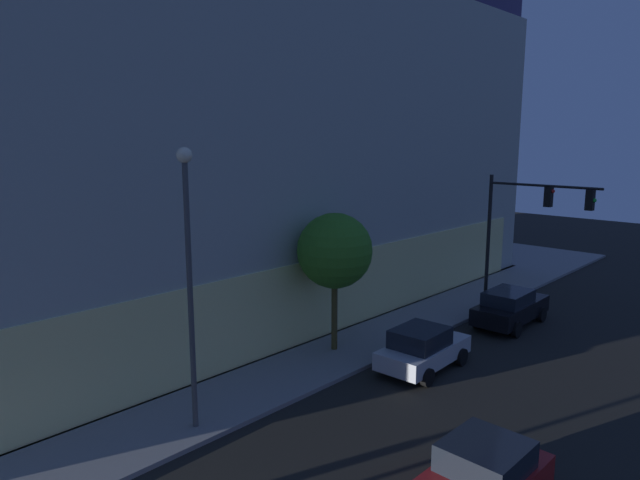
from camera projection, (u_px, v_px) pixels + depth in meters
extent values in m
cube|color=#4C4C51|center=(194.00, 289.00, 32.19)|extent=(36.08, 21.88, 0.15)
cube|color=#FBF196|center=(331.00, 292.00, 24.76)|extent=(32.11, 0.60, 3.42)
cube|color=#A8AEA2|center=(188.00, 149.00, 30.78)|extent=(35.68, 21.48, 15.67)
cylinder|color=black|center=(488.00, 242.00, 28.02)|extent=(0.18, 0.18, 6.65)
cylinder|color=black|center=(544.00, 186.00, 25.71)|extent=(0.25, 5.19, 0.12)
cube|color=black|center=(548.00, 197.00, 25.62)|extent=(0.33, 0.33, 0.90)
sphere|color=red|center=(553.00, 191.00, 25.44)|extent=(0.18, 0.18, 0.18)
cube|color=black|center=(590.00, 200.00, 24.36)|extent=(0.33, 0.33, 0.90)
sphere|color=green|center=(594.00, 200.00, 24.23)|extent=(0.18, 0.18, 0.18)
cylinder|color=#4A4A4A|center=(190.00, 299.00, 15.98)|extent=(0.16, 0.16, 7.79)
sphere|color=#F9EFC6|center=(184.00, 155.00, 15.26)|extent=(0.44, 0.44, 0.44)
cylinder|color=#4A411E|center=(334.00, 315.00, 22.53)|extent=(0.24, 0.24, 2.86)
sphere|color=#36761E|center=(335.00, 251.00, 22.06)|extent=(2.98, 2.98, 2.98)
cube|color=black|center=(486.00, 456.00, 12.90)|extent=(1.87, 1.74, 0.64)
cylinder|color=black|center=(467.00, 463.00, 14.39)|extent=(0.72, 0.25, 0.71)
cube|color=#B7BABF|center=(424.00, 352.00, 21.09)|extent=(4.09, 1.96, 0.65)
cube|color=black|center=(420.00, 337.00, 20.75)|extent=(2.07, 1.71, 0.67)
cube|color=#F9F4CC|center=(437.00, 335.00, 22.90)|extent=(0.13, 0.20, 0.12)
cube|color=#F9F4CC|center=(462.00, 341.00, 22.19)|extent=(0.13, 0.20, 0.12)
cylinder|color=black|center=(420.00, 345.00, 22.66)|extent=(0.66, 0.26, 0.66)
cylinder|color=black|center=(461.00, 357.00, 21.48)|extent=(0.66, 0.26, 0.66)
cylinder|color=black|center=(384.00, 364.00, 20.82)|extent=(0.66, 0.26, 0.66)
cylinder|color=black|center=(427.00, 377.00, 19.63)|extent=(0.66, 0.26, 0.66)
cube|color=black|center=(511.00, 310.00, 26.06)|extent=(4.67, 1.92, 0.76)
cube|color=black|center=(508.00, 297.00, 25.68)|extent=(2.34, 1.69, 0.59)
cube|color=#F9F4CC|center=(519.00, 297.00, 28.07)|extent=(0.12, 0.20, 0.12)
cube|color=#F9F4CC|center=(541.00, 301.00, 27.35)|extent=(0.12, 0.20, 0.12)
cylinder|color=black|center=(505.00, 307.00, 27.77)|extent=(0.70, 0.25, 0.70)
cylinder|color=black|center=(542.00, 314.00, 26.57)|extent=(0.70, 0.25, 0.70)
cylinder|color=black|center=(478.00, 321.00, 25.67)|extent=(0.70, 0.25, 0.70)
cylinder|color=black|center=(516.00, 330.00, 24.47)|extent=(0.70, 0.25, 0.70)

